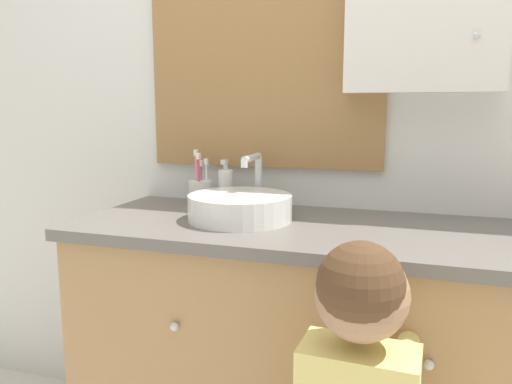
{
  "coord_description": "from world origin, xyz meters",
  "views": [
    {
      "loc": [
        0.28,
        -1.1,
        1.22
      ],
      "look_at": [
        -0.17,
        0.26,
        0.97
      ],
      "focal_mm": 35.0,
      "sensor_mm": 36.0,
      "label": 1
    }
  ],
  "objects": [
    {
      "name": "wall_back",
      "position": [
        0.0,
        0.62,
        1.28
      ],
      "size": [
        3.2,
        0.18,
        2.5
      ],
      "color": "silver",
      "rests_on": "ground_plane"
    },
    {
      "name": "vanity_counter",
      "position": [
        0.0,
        0.31,
        0.44
      ],
      "size": [
        1.46,
        0.57,
        0.87
      ],
      "color": "#A37A4C",
      "rests_on": "ground_plane"
    },
    {
      "name": "sink_basin",
      "position": [
        -0.24,
        0.32,
        0.92
      ],
      "size": [
        0.32,
        0.37,
        0.19
      ],
      "color": "white",
      "rests_on": "vanity_counter"
    },
    {
      "name": "toothbrush_holder",
      "position": [
        -0.46,
        0.51,
        0.92
      ],
      "size": [
        0.08,
        0.08,
        0.2
      ],
      "color": "silver",
      "rests_on": "vanity_counter"
    },
    {
      "name": "soap_dispenser",
      "position": [
        -0.36,
        0.52,
        0.94
      ],
      "size": [
        0.05,
        0.05,
        0.17
      ],
      "color": "white",
      "rests_on": "vanity_counter"
    }
  ]
}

